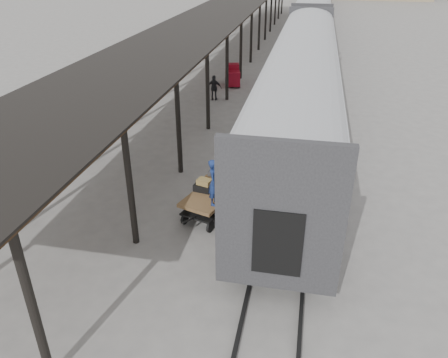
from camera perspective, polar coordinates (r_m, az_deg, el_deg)
ground at (r=15.44m, az=-3.98°, el=-4.47°), size 160.00×160.00×0.00m
train at (r=46.65m, az=11.55°, el=20.62°), size 3.45×76.01×4.01m
canopy at (r=37.43m, az=0.57°, el=21.46°), size 4.90×64.30×4.15m
rails at (r=47.24m, az=11.25°, el=17.49°), size 1.54×150.00×0.12m
baggage_cart at (r=15.01m, az=-1.61°, el=-2.53°), size 1.92×2.67×0.86m
suitcase_stack at (r=15.11m, az=-1.40°, el=-0.55°), size 1.48×1.12×0.57m
luggage_tug at (r=30.13m, az=1.12°, el=13.30°), size 1.27×1.72×1.37m
porter at (r=13.92m, az=-1.26°, el=-0.43°), size 0.40×0.59×1.57m
pedestrian at (r=26.95m, az=-1.28°, el=11.81°), size 0.91×0.43×1.52m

